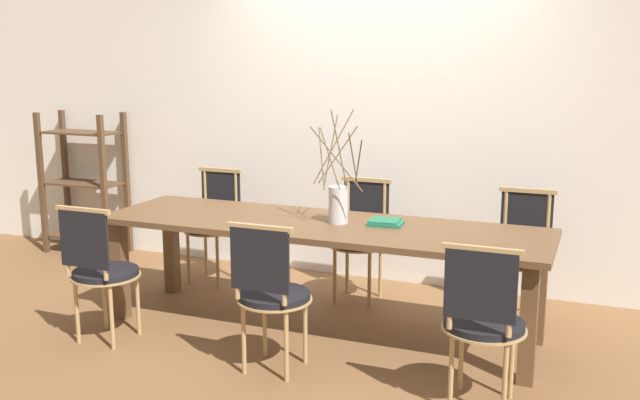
% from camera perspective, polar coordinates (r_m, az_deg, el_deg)
% --- Properties ---
extents(ground_plane, '(16.00, 16.00, 0.00)m').
position_cam_1_polar(ground_plane, '(4.82, 0.00, -10.31)').
color(ground_plane, brown).
extents(wall_rear, '(12.00, 0.06, 3.20)m').
position_cam_1_polar(wall_rear, '(5.65, 4.79, 9.51)').
color(wall_rear, white).
rests_on(wall_rear, ground_plane).
extents(dining_table, '(2.92, 0.83, 0.73)m').
position_cam_1_polar(dining_table, '(4.62, 0.00, -2.90)').
color(dining_table, brown).
rests_on(dining_table, ground_plane).
extents(chair_near_leftend, '(0.43, 0.43, 0.90)m').
position_cam_1_polar(chair_near_leftend, '(4.67, -17.16, -5.15)').
color(chair_near_leftend, black).
rests_on(chair_near_leftend, ground_plane).
extents(chair_near_left, '(0.43, 0.43, 0.90)m').
position_cam_1_polar(chair_near_left, '(4.05, -3.96, -7.19)').
color(chair_near_left, black).
rests_on(chair_near_left, ground_plane).
extents(chair_near_center, '(0.43, 0.43, 0.90)m').
position_cam_1_polar(chair_near_center, '(3.72, 12.91, -9.21)').
color(chair_near_center, black).
rests_on(chair_near_center, ground_plane).
extents(chair_far_leftend, '(0.43, 0.43, 0.90)m').
position_cam_1_polar(chair_far_leftend, '(5.79, -8.52, -1.61)').
color(chair_far_leftend, black).
rests_on(chair_far_leftend, ground_plane).
extents(chair_far_left, '(0.43, 0.43, 0.90)m').
position_cam_1_polar(chair_far_left, '(5.28, 3.25, -2.76)').
color(chair_far_left, black).
rests_on(chair_far_left, ground_plane).
extents(chair_far_center, '(0.43, 0.43, 0.90)m').
position_cam_1_polar(chair_far_center, '(5.04, 15.91, -3.87)').
color(chair_far_center, black).
rests_on(chair_far_center, ground_plane).
extents(vase_centerpiece, '(0.39, 0.40, 0.73)m').
position_cam_1_polar(vase_centerpiece, '(4.57, 1.46, -0.12)').
color(vase_centerpiece, silver).
rests_on(vase_centerpiece, dining_table).
extents(book_stack, '(0.22, 0.19, 0.03)m').
position_cam_1_polar(book_stack, '(4.56, 5.27, -1.79)').
color(book_stack, '#1E6B4C').
rests_on(book_stack, dining_table).
extents(shelving_rack, '(0.74, 0.36, 1.29)m').
position_cam_1_polar(shelving_rack, '(6.86, -18.34, 1.24)').
color(shelving_rack, '#513823').
rests_on(shelving_rack, ground_plane).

